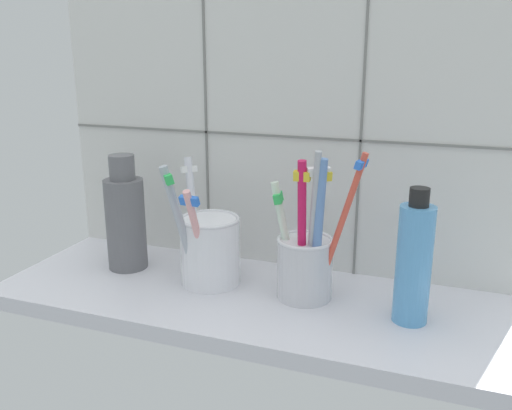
{
  "coord_description": "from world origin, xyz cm",
  "views": [
    {
      "loc": [
        21.68,
        -57.34,
        31.26
      ],
      "look_at": [
        0.0,
        1.81,
        13.04
      ],
      "focal_mm": 38.24,
      "sensor_mm": 36.0,
      "label": 1
    }
  ],
  "objects_px": {
    "toothbrush_cup_left": "(208,247)",
    "toothbrush_cup_right": "(306,260)",
    "ceramic_vase": "(125,219)",
    "soap_bottle": "(414,261)"
  },
  "relations": [
    {
      "from": "toothbrush_cup_right",
      "to": "ceramic_vase",
      "type": "bearing_deg",
      "value": 177.69
    },
    {
      "from": "toothbrush_cup_left",
      "to": "soap_bottle",
      "type": "height_order",
      "value": "toothbrush_cup_left"
    },
    {
      "from": "ceramic_vase",
      "to": "soap_bottle",
      "type": "relative_size",
      "value": 1.03
    },
    {
      "from": "toothbrush_cup_left",
      "to": "toothbrush_cup_right",
      "type": "height_order",
      "value": "toothbrush_cup_right"
    },
    {
      "from": "toothbrush_cup_right",
      "to": "ceramic_vase",
      "type": "height_order",
      "value": "toothbrush_cup_right"
    },
    {
      "from": "ceramic_vase",
      "to": "toothbrush_cup_right",
      "type": "bearing_deg",
      "value": -2.31
    },
    {
      "from": "toothbrush_cup_right",
      "to": "soap_bottle",
      "type": "relative_size",
      "value": 1.22
    },
    {
      "from": "soap_bottle",
      "to": "toothbrush_cup_right",
      "type": "bearing_deg",
      "value": 174.82
    },
    {
      "from": "toothbrush_cup_left",
      "to": "ceramic_vase",
      "type": "relative_size",
      "value": 1.03
    },
    {
      "from": "toothbrush_cup_right",
      "to": "soap_bottle",
      "type": "distance_m",
      "value": 0.13
    }
  ]
}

